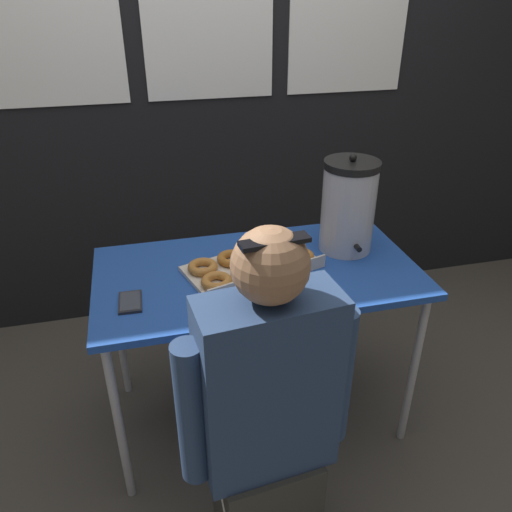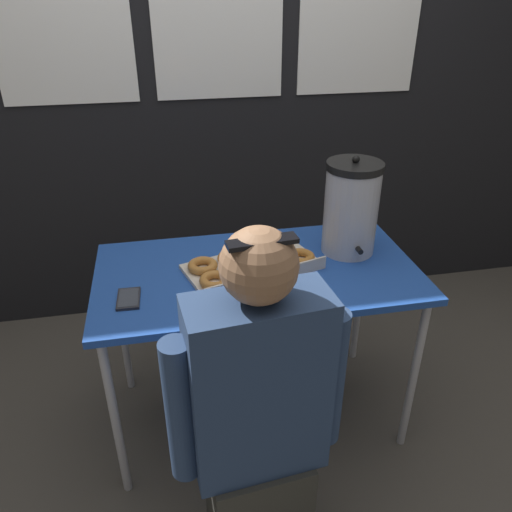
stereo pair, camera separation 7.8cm
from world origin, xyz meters
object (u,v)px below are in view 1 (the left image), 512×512
Objects in this scene: donut_box at (250,265)px; coffee_urn at (348,206)px; cell_phone at (130,302)px; person_seated at (268,421)px.

donut_box is 1.38× the size of coffee_urn.
coffee_urn is 0.92m from cell_phone.
person_seated is (0.37, -0.47, -0.18)m from cell_phone.
person_seated is at bearing -127.16° from coffee_urn.
cell_phone is 0.62m from person_seated.
donut_box is 0.45× the size of person_seated.
donut_box is at bearing 16.38° from cell_phone.
coffee_urn reaches higher than donut_box.
donut_box is at bearing -168.78° from coffee_urn.
donut_box is 0.63m from person_seated.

